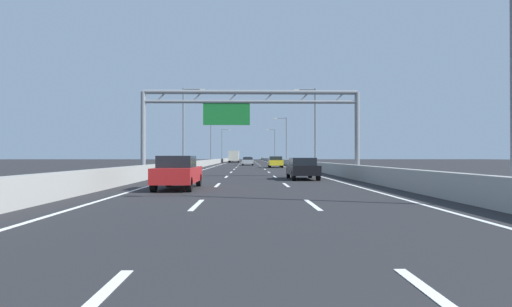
% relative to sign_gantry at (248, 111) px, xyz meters
% --- Properties ---
extents(ground_plane, '(260.00, 260.00, 0.00)m').
position_rel_sign_gantry_xyz_m(ground_plane, '(0.23, 70.03, -4.83)').
color(ground_plane, '#262628').
extents(lane_dash_left_1, '(0.16, 3.00, 0.01)m').
position_rel_sign_gantry_xyz_m(lane_dash_left_1, '(-1.57, -17.47, -4.82)').
color(lane_dash_left_1, white).
rests_on(lane_dash_left_1, ground_plane).
extents(lane_dash_left_2, '(0.16, 3.00, 0.01)m').
position_rel_sign_gantry_xyz_m(lane_dash_left_2, '(-1.57, -8.47, -4.82)').
color(lane_dash_left_2, white).
rests_on(lane_dash_left_2, ground_plane).
extents(lane_dash_left_3, '(0.16, 3.00, 0.01)m').
position_rel_sign_gantry_xyz_m(lane_dash_left_3, '(-1.57, 0.53, -4.82)').
color(lane_dash_left_3, white).
rests_on(lane_dash_left_3, ground_plane).
extents(lane_dash_left_4, '(0.16, 3.00, 0.01)m').
position_rel_sign_gantry_xyz_m(lane_dash_left_4, '(-1.57, 9.53, -4.82)').
color(lane_dash_left_4, white).
rests_on(lane_dash_left_4, ground_plane).
extents(lane_dash_left_5, '(0.16, 3.00, 0.01)m').
position_rel_sign_gantry_xyz_m(lane_dash_left_5, '(-1.57, 18.53, -4.82)').
color(lane_dash_left_5, white).
rests_on(lane_dash_left_5, ground_plane).
extents(lane_dash_left_6, '(0.16, 3.00, 0.01)m').
position_rel_sign_gantry_xyz_m(lane_dash_left_6, '(-1.57, 27.53, -4.82)').
color(lane_dash_left_6, white).
rests_on(lane_dash_left_6, ground_plane).
extents(lane_dash_left_7, '(0.16, 3.00, 0.01)m').
position_rel_sign_gantry_xyz_m(lane_dash_left_7, '(-1.57, 36.53, -4.82)').
color(lane_dash_left_7, white).
rests_on(lane_dash_left_7, ground_plane).
extents(lane_dash_left_8, '(0.16, 3.00, 0.01)m').
position_rel_sign_gantry_xyz_m(lane_dash_left_8, '(-1.57, 45.53, -4.82)').
color(lane_dash_left_8, white).
rests_on(lane_dash_left_8, ground_plane).
extents(lane_dash_left_9, '(0.16, 3.00, 0.01)m').
position_rel_sign_gantry_xyz_m(lane_dash_left_9, '(-1.57, 54.53, -4.82)').
color(lane_dash_left_9, white).
rests_on(lane_dash_left_9, ground_plane).
extents(lane_dash_left_10, '(0.16, 3.00, 0.01)m').
position_rel_sign_gantry_xyz_m(lane_dash_left_10, '(-1.57, 63.53, -4.82)').
color(lane_dash_left_10, white).
rests_on(lane_dash_left_10, ground_plane).
extents(lane_dash_left_11, '(0.16, 3.00, 0.01)m').
position_rel_sign_gantry_xyz_m(lane_dash_left_11, '(-1.57, 72.53, -4.82)').
color(lane_dash_left_11, white).
rests_on(lane_dash_left_11, ground_plane).
extents(lane_dash_left_12, '(0.16, 3.00, 0.01)m').
position_rel_sign_gantry_xyz_m(lane_dash_left_12, '(-1.57, 81.53, -4.82)').
color(lane_dash_left_12, white).
rests_on(lane_dash_left_12, ground_plane).
extents(lane_dash_left_13, '(0.16, 3.00, 0.01)m').
position_rel_sign_gantry_xyz_m(lane_dash_left_13, '(-1.57, 90.53, -4.82)').
color(lane_dash_left_13, white).
rests_on(lane_dash_left_13, ground_plane).
extents(lane_dash_left_14, '(0.16, 3.00, 0.01)m').
position_rel_sign_gantry_xyz_m(lane_dash_left_14, '(-1.57, 99.53, -4.82)').
color(lane_dash_left_14, white).
rests_on(lane_dash_left_14, ground_plane).
extents(lane_dash_left_15, '(0.16, 3.00, 0.01)m').
position_rel_sign_gantry_xyz_m(lane_dash_left_15, '(-1.57, 108.53, -4.82)').
color(lane_dash_left_15, white).
rests_on(lane_dash_left_15, ground_plane).
extents(lane_dash_left_16, '(0.16, 3.00, 0.01)m').
position_rel_sign_gantry_xyz_m(lane_dash_left_16, '(-1.57, 117.53, -4.82)').
color(lane_dash_left_16, white).
rests_on(lane_dash_left_16, ground_plane).
extents(lane_dash_left_17, '(0.16, 3.00, 0.01)m').
position_rel_sign_gantry_xyz_m(lane_dash_left_17, '(-1.57, 126.53, -4.82)').
color(lane_dash_left_17, white).
rests_on(lane_dash_left_17, ground_plane).
extents(lane_dash_right_1, '(0.16, 3.00, 0.01)m').
position_rel_sign_gantry_xyz_m(lane_dash_right_1, '(2.03, -17.47, -4.82)').
color(lane_dash_right_1, white).
rests_on(lane_dash_right_1, ground_plane).
extents(lane_dash_right_2, '(0.16, 3.00, 0.01)m').
position_rel_sign_gantry_xyz_m(lane_dash_right_2, '(2.03, -8.47, -4.82)').
color(lane_dash_right_2, white).
rests_on(lane_dash_right_2, ground_plane).
extents(lane_dash_right_3, '(0.16, 3.00, 0.01)m').
position_rel_sign_gantry_xyz_m(lane_dash_right_3, '(2.03, 0.53, -4.82)').
color(lane_dash_right_3, white).
rests_on(lane_dash_right_3, ground_plane).
extents(lane_dash_right_4, '(0.16, 3.00, 0.01)m').
position_rel_sign_gantry_xyz_m(lane_dash_right_4, '(2.03, 9.53, -4.82)').
color(lane_dash_right_4, white).
rests_on(lane_dash_right_4, ground_plane).
extents(lane_dash_right_5, '(0.16, 3.00, 0.01)m').
position_rel_sign_gantry_xyz_m(lane_dash_right_5, '(2.03, 18.53, -4.82)').
color(lane_dash_right_5, white).
rests_on(lane_dash_right_5, ground_plane).
extents(lane_dash_right_6, '(0.16, 3.00, 0.01)m').
position_rel_sign_gantry_xyz_m(lane_dash_right_6, '(2.03, 27.53, -4.82)').
color(lane_dash_right_6, white).
rests_on(lane_dash_right_6, ground_plane).
extents(lane_dash_right_7, '(0.16, 3.00, 0.01)m').
position_rel_sign_gantry_xyz_m(lane_dash_right_7, '(2.03, 36.53, -4.82)').
color(lane_dash_right_7, white).
rests_on(lane_dash_right_7, ground_plane).
extents(lane_dash_right_8, '(0.16, 3.00, 0.01)m').
position_rel_sign_gantry_xyz_m(lane_dash_right_8, '(2.03, 45.53, -4.82)').
color(lane_dash_right_8, white).
rests_on(lane_dash_right_8, ground_plane).
extents(lane_dash_right_9, '(0.16, 3.00, 0.01)m').
position_rel_sign_gantry_xyz_m(lane_dash_right_9, '(2.03, 54.53, -4.82)').
color(lane_dash_right_9, white).
rests_on(lane_dash_right_9, ground_plane).
extents(lane_dash_right_10, '(0.16, 3.00, 0.01)m').
position_rel_sign_gantry_xyz_m(lane_dash_right_10, '(2.03, 63.53, -4.82)').
color(lane_dash_right_10, white).
rests_on(lane_dash_right_10, ground_plane).
extents(lane_dash_right_11, '(0.16, 3.00, 0.01)m').
position_rel_sign_gantry_xyz_m(lane_dash_right_11, '(2.03, 72.53, -4.82)').
color(lane_dash_right_11, white).
rests_on(lane_dash_right_11, ground_plane).
extents(lane_dash_right_12, '(0.16, 3.00, 0.01)m').
position_rel_sign_gantry_xyz_m(lane_dash_right_12, '(2.03, 81.53, -4.82)').
color(lane_dash_right_12, white).
rests_on(lane_dash_right_12, ground_plane).
extents(lane_dash_right_13, '(0.16, 3.00, 0.01)m').
position_rel_sign_gantry_xyz_m(lane_dash_right_13, '(2.03, 90.53, -4.82)').
color(lane_dash_right_13, white).
rests_on(lane_dash_right_13, ground_plane).
extents(lane_dash_right_14, '(0.16, 3.00, 0.01)m').
position_rel_sign_gantry_xyz_m(lane_dash_right_14, '(2.03, 99.53, -4.82)').
color(lane_dash_right_14, white).
rests_on(lane_dash_right_14, ground_plane).
extents(lane_dash_right_15, '(0.16, 3.00, 0.01)m').
position_rel_sign_gantry_xyz_m(lane_dash_right_15, '(2.03, 108.53, -4.82)').
color(lane_dash_right_15, white).
rests_on(lane_dash_right_15, ground_plane).
extents(lane_dash_right_16, '(0.16, 3.00, 0.01)m').
position_rel_sign_gantry_xyz_m(lane_dash_right_16, '(2.03, 117.53, -4.82)').
color(lane_dash_right_16, white).
rests_on(lane_dash_right_16, ground_plane).
extents(lane_dash_right_17, '(0.16, 3.00, 0.01)m').
position_rel_sign_gantry_xyz_m(lane_dash_right_17, '(2.03, 126.53, -4.82)').
color(lane_dash_right_17, white).
rests_on(lane_dash_right_17, ground_plane).
extents(edge_line_left, '(0.16, 176.00, 0.01)m').
position_rel_sign_gantry_xyz_m(edge_line_left, '(-5.02, 58.03, -4.82)').
color(edge_line_left, white).
rests_on(edge_line_left, ground_plane).
extents(edge_line_right, '(0.16, 176.00, 0.01)m').
position_rel_sign_gantry_xyz_m(edge_line_right, '(5.48, 58.03, -4.82)').
color(edge_line_right, white).
rests_on(edge_line_right, ground_plane).
extents(barrier_left, '(0.45, 220.00, 0.95)m').
position_rel_sign_gantry_xyz_m(barrier_left, '(-6.67, 80.03, -4.36)').
color(barrier_left, '#9E9E99').
rests_on(barrier_left, ground_plane).
extents(barrier_right, '(0.45, 220.00, 0.95)m').
position_rel_sign_gantry_xyz_m(barrier_right, '(7.13, 80.03, -4.36)').
color(barrier_right, '#9E9E99').
rests_on(barrier_right, ground_plane).
extents(sign_gantry, '(15.96, 0.36, 6.36)m').
position_rel_sign_gantry_xyz_m(sign_gantry, '(0.00, 0.00, 0.00)').
color(sign_gantry, gray).
rests_on(sign_gantry, ground_plane).
extents(streetlamp_right_near, '(2.58, 0.28, 9.50)m').
position_rel_sign_gantry_xyz_m(streetlamp_right_near, '(7.70, -18.23, 0.57)').
color(streetlamp_right_near, slate).
rests_on(streetlamp_right_near, ground_plane).
extents(streetlamp_left_mid, '(2.58, 0.28, 9.50)m').
position_rel_sign_gantry_xyz_m(streetlamp_left_mid, '(-7.23, 18.35, 0.57)').
color(streetlamp_left_mid, slate).
rests_on(streetlamp_left_mid, ground_plane).
extents(streetlamp_right_mid, '(2.58, 0.28, 9.50)m').
position_rel_sign_gantry_xyz_m(streetlamp_right_mid, '(7.70, 18.35, 0.57)').
color(streetlamp_right_mid, slate).
rests_on(streetlamp_right_mid, ground_plane).
extents(streetlamp_left_far, '(2.58, 0.28, 9.50)m').
position_rel_sign_gantry_xyz_m(streetlamp_left_far, '(-7.23, 54.93, 0.57)').
color(streetlamp_left_far, slate).
rests_on(streetlamp_left_far, ground_plane).
extents(streetlamp_right_far, '(2.58, 0.28, 9.50)m').
position_rel_sign_gantry_xyz_m(streetlamp_right_far, '(7.70, 54.93, 0.57)').
color(streetlamp_right_far, slate).
rests_on(streetlamp_right_far, ground_plane).
extents(streetlamp_left_distant, '(2.58, 0.28, 9.50)m').
position_rel_sign_gantry_xyz_m(streetlamp_left_distant, '(-7.23, 91.50, 0.57)').
color(streetlamp_left_distant, slate).
rests_on(streetlamp_left_distant, ground_plane).
extents(streetlamp_right_distant, '(2.58, 0.28, 9.50)m').
position_rel_sign_gantry_xyz_m(streetlamp_right_distant, '(7.70, 91.50, 0.57)').
color(streetlamp_right_distant, slate).
rests_on(streetlamp_right_distant, ground_plane).
extents(silver_car, '(1.86, 4.41, 1.39)m').
position_rel_sign_gantry_xyz_m(silver_car, '(0.02, 40.98, -4.11)').
color(silver_car, '#A8ADB2').
rests_on(silver_car, ground_plane).
extents(white_car, '(1.86, 4.50, 1.48)m').
position_rel_sign_gantry_xyz_m(white_car, '(-3.42, 86.34, -4.08)').
color(white_car, silver).
rests_on(white_car, ground_plane).
extents(red_car, '(1.72, 4.56, 1.54)m').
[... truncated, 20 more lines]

